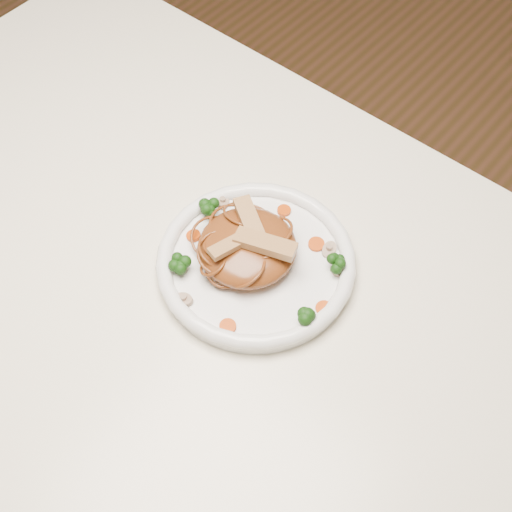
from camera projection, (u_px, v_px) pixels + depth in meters
The scene contains 20 objects.
ground at pixel (210, 466), 1.55m from camera, with size 4.00×4.00×0.00m, color #4C361A.
table at pixel (186, 313), 1.01m from camera, with size 1.20×0.80×0.75m.
plate at pixel (256, 266), 0.93m from camera, with size 0.25×0.25×0.02m, color white.
noodle_mound at pixel (247, 247), 0.91m from camera, with size 0.13×0.13×0.04m, color brown.
chicken_a at pixel (265, 244), 0.88m from camera, with size 0.08×0.03×0.01m, color tan.
chicken_b at pixel (250, 220), 0.90m from camera, with size 0.07×0.02×0.01m, color tan.
chicken_c at pixel (231, 245), 0.88m from camera, with size 0.06×0.02×0.01m, color tan.
broccoli_0 at pixel (336, 262), 0.90m from camera, with size 0.03×0.03×0.03m, color #17410D, non-canonical shape.
broccoli_1 at pixel (209, 207), 0.95m from camera, with size 0.03×0.03×0.03m, color #17410D, non-canonical shape.
broccoli_2 at pixel (179, 264), 0.90m from camera, with size 0.03×0.03×0.03m, color #17410D, non-canonical shape.
broccoli_3 at pixel (308, 316), 0.86m from camera, with size 0.03×0.03×0.03m, color #17410D, non-canonical shape.
carrot_0 at pixel (316, 244), 0.94m from camera, with size 0.02×0.02×0.01m, color #B63506.
carrot_1 at pixel (193, 236), 0.94m from camera, with size 0.02×0.02×0.01m, color #B63506.
carrot_2 at pixel (324, 308), 0.88m from camera, with size 0.02×0.02×0.01m, color #B63506.
carrot_3 at pixel (284, 211), 0.97m from camera, with size 0.02×0.02×0.01m, color #B63506.
carrot_4 at pixel (228, 326), 0.87m from camera, with size 0.02×0.02×0.01m, color #B63506.
mushroom_0 at pixel (184, 300), 0.89m from camera, with size 0.02×0.02×0.01m, color tan.
mushroom_1 at pixel (341, 271), 0.91m from camera, with size 0.02×0.02×0.01m, color tan.
mushroom_2 at pixel (223, 202), 0.98m from camera, with size 0.02×0.02×0.01m, color tan.
mushroom_3 at pixel (329, 250), 0.93m from camera, with size 0.02×0.02×0.01m, color tan.
Camera 1 is at (0.40, -0.33, 1.53)m, focal length 50.45 mm.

